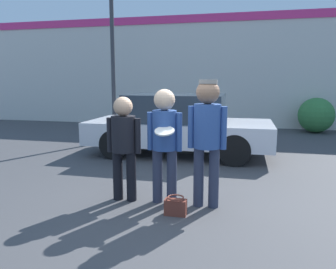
% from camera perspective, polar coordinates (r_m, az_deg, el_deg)
% --- Properties ---
extents(ground_plane, '(56.00, 56.00, 0.00)m').
position_cam_1_polar(ground_plane, '(4.94, 2.66, -12.30)').
color(ground_plane, '#3F3F42').
extents(storefront_building, '(24.00, 0.22, 4.32)m').
position_cam_1_polar(storefront_building, '(13.14, 9.73, 10.90)').
color(storefront_building, silver).
rests_on(storefront_building, ground).
extents(person_left, '(0.53, 0.36, 1.59)m').
position_cam_1_polar(person_left, '(4.97, -7.72, -0.96)').
color(person_left, black).
rests_on(person_left, ground).
extents(person_middle_with_frisbee, '(0.52, 0.57, 1.71)m').
position_cam_1_polar(person_middle_with_frisbee, '(4.80, -0.61, -0.28)').
color(person_middle_with_frisbee, '#2D3347').
rests_on(person_middle_with_frisbee, ground).
extents(person_right, '(0.55, 0.38, 1.84)m').
position_cam_1_polar(person_right, '(4.66, 6.82, 0.76)').
color(person_right, '#2D3347').
rests_on(person_right, ground).
extents(parked_car_near, '(4.44, 1.92, 1.49)m').
position_cam_1_polar(parked_car_near, '(8.09, 1.80, 1.78)').
color(parked_car_near, silver).
rests_on(parked_car_near, ground).
extents(street_lamp, '(1.29, 0.35, 6.24)m').
position_cam_1_polar(street_lamp, '(10.13, -8.64, 20.55)').
color(street_lamp, '#38383D').
rests_on(street_lamp, ground).
extents(shrub, '(1.22, 1.22, 1.22)m').
position_cam_1_polar(shrub, '(12.61, 24.39, 3.08)').
color(shrub, '#387A3D').
rests_on(shrub, ground).
extents(handbag, '(0.30, 0.23, 0.26)m').
position_cam_1_polar(handbag, '(4.59, 1.32, -12.39)').
color(handbag, brown).
rests_on(handbag, ground).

